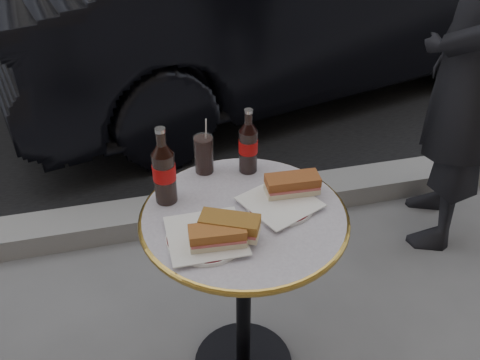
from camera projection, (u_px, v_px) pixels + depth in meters
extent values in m
cube|color=gray|center=(200.00, 210.00, 2.68)|extent=(40.00, 0.20, 0.12)
cylinder|color=white|center=(206.00, 238.00, 1.48)|extent=(0.26, 0.26, 0.01)
cylinder|color=silver|center=(280.00, 204.00, 1.60)|extent=(0.25, 0.25, 0.01)
cube|color=#A25C29|center=(217.00, 237.00, 1.43)|extent=(0.16, 0.08, 0.05)
cube|color=#936025|center=(230.00, 227.00, 1.46)|extent=(0.18, 0.14, 0.06)
cube|color=brown|center=(292.00, 185.00, 1.62)|extent=(0.17, 0.08, 0.06)
cylinder|color=black|center=(204.00, 154.00, 1.72)|extent=(0.08, 0.08, 0.13)
imported|color=black|center=(470.00, 68.00, 2.17)|extent=(0.61, 0.72, 1.68)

